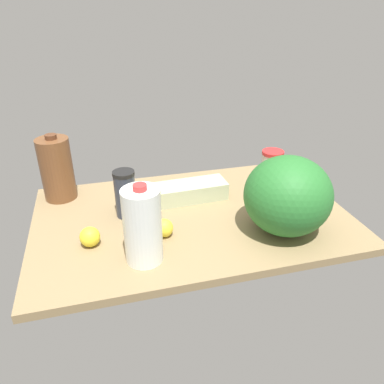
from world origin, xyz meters
TOP-DOWN VIEW (x-y plane):
  - countertop at (0.00, 0.00)cm, footprint 120.00×76.00cm
  - shaker_bottle at (-24.40, 6.33)cm, footprint 8.20×8.20cm
  - tumbler_cup at (38.42, 12.19)cm, footprint 9.16×9.16cm
  - egg_carton at (1.30, 12.53)cm, footprint 33.04×12.86cm
  - watermelon at (29.46, -18.55)cm, footprint 30.57×30.57cm
  - milk_jug at (-21.79, -22.59)cm, footprint 12.00×12.00cm
  - chocolate_milk_jug at (-49.65, 27.93)cm, footprint 13.00×13.00cm
  - orange_far_back at (43.73, 0.77)cm, footprint 8.84×8.84cm
  - lemon_beside_bowl at (-38.52, -10.47)cm, footprint 6.88×6.88cm
  - lemon_loose at (-13.20, -11.30)cm, footprint 6.58×6.58cm

SIDE VIEW (x-z plane):
  - countertop at x=0.00cm, z-range 0.00..3.00cm
  - lemon_loose at x=-13.20cm, z-range 3.00..9.58cm
  - lemon_beside_bowl at x=-38.52cm, z-range 3.00..9.88cm
  - egg_carton at x=1.30cm, z-range 3.00..10.15cm
  - orange_far_back at x=43.73cm, z-range 3.00..11.84cm
  - tumbler_cup at x=38.42cm, z-range 3.04..20.99cm
  - shaker_bottle at x=-24.40cm, z-range 3.04..21.60cm
  - milk_jug at x=-21.79cm, z-range 2.22..29.13cm
  - chocolate_milk_jug at x=-49.65cm, z-range 2.22..29.95cm
  - watermelon at x=29.46cm, z-range 3.00..31.06cm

